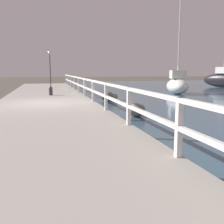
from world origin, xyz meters
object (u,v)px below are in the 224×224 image
Objects in this scene: mooring_bollard at (51,91)px; sailboat_white at (177,84)px; dock_lamp at (50,60)px; sailboat_black at (223,79)px.

sailboat_white is at bearing 15.34° from mooring_bollard.
dock_lamp is 0.59× the size of sailboat_black.
sailboat_white is 10.08m from sailboat_black.
mooring_bollard is 0.07× the size of sailboat_white.
sailboat_white is at bearing -30.64° from dock_lamp.
sailboat_white reaches higher than mooring_bollard.
mooring_bollard is at bearing -91.13° from dock_lamp.
sailboat_black is (17.65, 0.15, -1.84)m from dock_lamp.
sailboat_white is (9.33, -5.53, -1.97)m from dock_lamp.
mooring_bollard is at bearing -176.27° from sailboat_black.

